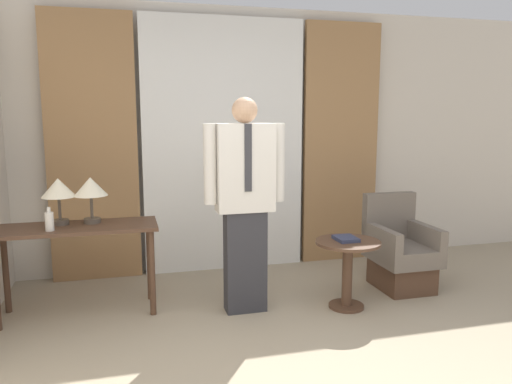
{
  "coord_description": "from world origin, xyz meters",
  "views": [
    {
      "loc": [
        -1.02,
        -2.31,
        1.64
      ],
      "look_at": [
        -0.02,
        1.39,
        1.02
      ],
      "focal_mm": 35.0,
      "sensor_mm": 36.0,
      "label": 1
    }
  ],
  "objects_px": {
    "desk": "(77,240)",
    "armchair": "(400,254)",
    "book": "(346,239)",
    "table_lamp_right": "(91,189)",
    "table_lamp_left": "(58,190)",
    "side_table": "(348,263)",
    "person": "(245,198)",
    "bottle_near_edge": "(49,221)"
  },
  "relations": [
    {
      "from": "desk",
      "to": "table_lamp_left",
      "type": "relative_size",
      "value": 3.36
    },
    {
      "from": "person",
      "to": "table_lamp_right",
      "type": "bearing_deg",
      "value": 162.9
    },
    {
      "from": "table_lamp_left",
      "to": "armchair",
      "type": "distance_m",
      "value": 3.08
    },
    {
      "from": "bottle_near_edge",
      "to": "book",
      "type": "distance_m",
      "value": 2.37
    },
    {
      "from": "armchair",
      "to": "desk",
      "type": "bearing_deg",
      "value": 177.6
    },
    {
      "from": "armchair",
      "to": "person",
      "type": "bearing_deg",
      "value": -173.88
    },
    {
      "from": "table_lamp_left",
      "to": "person",
      "type": "xyz_separation_m",
      "value": [
        1.45,
        -0.37,
        -0.07
      ]
    },
    {
      "from": "table_lamp_right",
      "to": "armchair",
      "type": "bearing_deg",
      "value": -4.29
    },
    {
      "from": "desk",
      "to": "bottle_near_edge",
      "type": "height_order",
      "value": "bottle_near_edge"
    },
    {
      "from": "armchair",
      "to": "book",
      "type": "height_order",
      "value": "armchair"
    },
    {
      "from": "side_table",
      "to": "book",
      "type": "bearing_deg",
      "value": 116.4
    },
    {
      "from": "table_lamp_left",
      "to": "person",
      "type": "relative_size",
      "value": 0.22
    },
    {
      "from": "side_table",
      "to": "bottle_near_edge",
      "type": "bearing_deg",
      "value": 171.88
    },
    {
      "from": "table_lamp_right",
      "to": "table_lamp_left",
      "type": "bearing_deg",
      "value": 180.0
    },
    {
      "from": "person",
      "to": "side_table",
      "type": "relative_size",
      "value": 3.03
    },
    {
      "from": "armchair",
      "to": "book",
      "type": "xyz_separation_m",
      "value": [
        -0.71,
        -0.31,
        0.27
      ]
    },
    {
      "from": "table_lamp_left",
      "to": "bottle_near_edge",
      "type": "relative_size",
      "value": 2.04
    },
    {
      "from": "desk",
      "to": "armchair",
      "type": "xyz_separation_m",
      "value": [
        2.87,
        -0.12,
        -0.3
      ]
    },
    {
      "from": "side_table",
      "to": "person",
      "type": "bearing_deg",
      "value": 168.6
    },
    {
      "from": "bottle_near_edge",
      "to": "book",
      "type": "relative_size",
      "value": 0.9
    },
    {
      "from": "bottle_near_edge",
      "to": "person",
      "type": "bearing_deg",
      "value": -6.25
    },
    {
      "from": "armchair",
      "to": "table_lamp_right",
      "type": "bearing_deg",
      "value": 175.71
    },
    {
      "from": "table_lamp_left",
      "to": "bottle_near_edge",
      "type": "distance_m",
      "value": 0.3
    },
    {
      "from": "desk",
      "to": "table_lamp_left",
      "type": "bearing_deg",
      "value": 145.22
    },
    {
      "from": "desk",
      "to": "side_table",
      "type": "height_order",
      "value": "desk"
    },
    {
      "from": "desk",
      "to": "person",
      "type": "xyz_separation_m",
      "value": [
        1.33,
        -0.29,
        0.33
      ]
    },
    {
      "from": "desk",
      "to": "bottle_near_edge",
      "type": "relative_size",
      "value": 6.87
    },
    {
      "from": "desk",
      "to": "book",
      "type": "distance_m",
      "value": 2.2
    },
    {
      "from": "book",
      "to": "table_lamp_right",
      "type": "bearing_deg",
      "value": 165.73
    },
    {
      "from": "table_lamp_right",
      "to": "bottle_near_edge",
      "type": "xyz_separation_m",
      "value": [
        -0.3,
        -0.21,
        -0.21
      ]
    },
    {
      "from": "table_lamp_left",
      "to": "bottle_near_edge",
      "type": "height_order",
      "value": "table_lamp_left"
    },
    {
      "from": "table_lamp_right",
      "to": "armchair",
      "type": "relative_size",
      "value": 0.44
    },
    {
      "from": "table_lamp_left",
      "to": "bottle_near_edge",
      "type": "bearing_deg",
      "value": -104.79
    },
    {
      "from": "desk",
      "to": "bottle_near_edge",
      "type": "bearing_deg",
      "value": -145.94
    },
    {
      "from": "table_lamp_right",
      "to": "desk",
      "type": "bearing_deg",
      "value": -145.22
    },
    {
      "from": "table_lamp_right",
      "to": "side_table",
      "type": "xyz_separation_m",
      "value": [
        2.05,
        -0.54,
        -0.63
      ]
    },
    {
      "from": "table_lamp_right",
      "to": "book",
      "type": "xyz_separation_m",
      "value": [
        2.04,
        -0.52,
        -0.43
      ]
    },
    {
      "from": "armchair",
      "to": "book",
      "type": "relative_size",
      "value": 4.21
    },
    {
      "from": "table_lamp_left",
      "to": "person",
      "type": "bearing_deg",
      "value": -14.32
    },
    {
      "from": "table_lamp_left",
      "to": "side_table",
      "type": "distance_m",
      "value": 2.44
    },
    {
      "from": "desk",
      "to": "book",
      "type": "height_order",
      "value": "desk"
    },
    {
      "from": "desk",
      "to": "table_lamp_left",
      "type": "distance_m",
      "value": 0.43
    }
  ]
}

